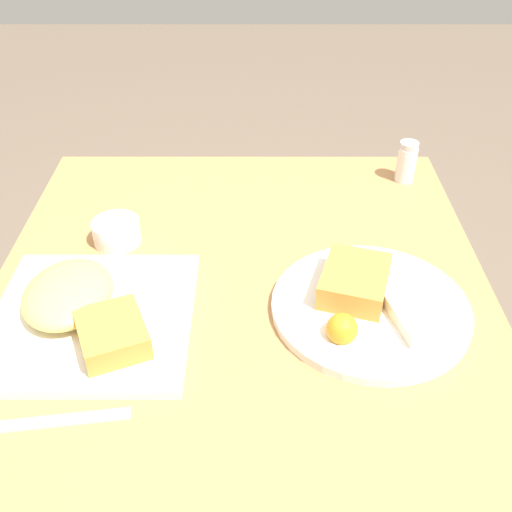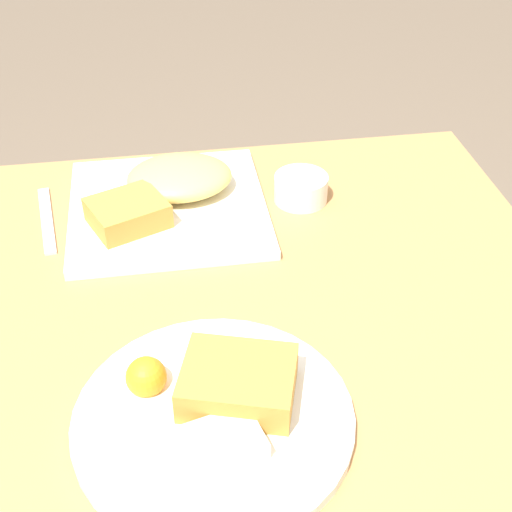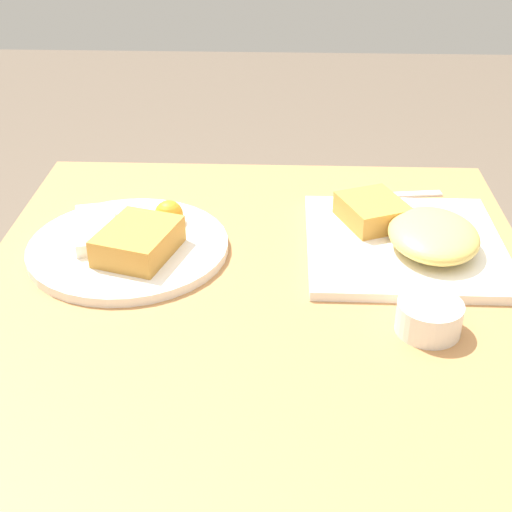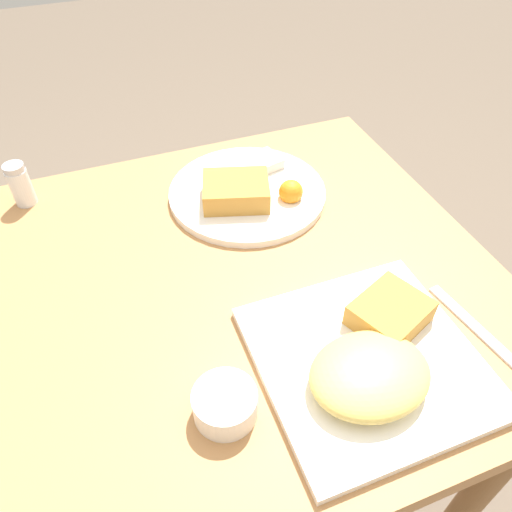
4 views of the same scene
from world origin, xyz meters
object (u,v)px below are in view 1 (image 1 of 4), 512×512
plate_square_near (86,311)px  sauce_ramekin (116,231)px  butter_knife (59,421)px  salt_shaker (406,164)px  plate_oval_far (369,302)px

plate_square_near → sauce_ramekin: (-0.20, 0.01, -0.00)m
plate_square_near → butter_knife: size_ratio=1.65×
sauce_ramekin → plate_square_near: bearing=-1.9°
salt_shaker → butter_knife: size_ratio=0.48×
salt_shaker → butter_knife: 0.79m
plate_square_near → plate_oval_far: (-0.02, 0.41, -0.01)m
plate_square_near → salt_shaker: size_ratio=3.48×
salt_shaker → butter_knife: bearing=-42.3°
sauce_ramekin → plate_oval_far: bearing=66.5°
plate_oval_far → butter_knife: (0.20, -0.40, -0.01)m
plate_oval_far → salt_shaker: bearing=161.5°
sauce_ramekin → butter_knife: 0.37m
sauce_ramekin → butter_knife: size_ratio=0.47×
plate_oval_far → salt_shaker: size_ratio=3.56×
sauce_ramekin → salt_shaker: (-0.21, 0.53, 0.01)m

